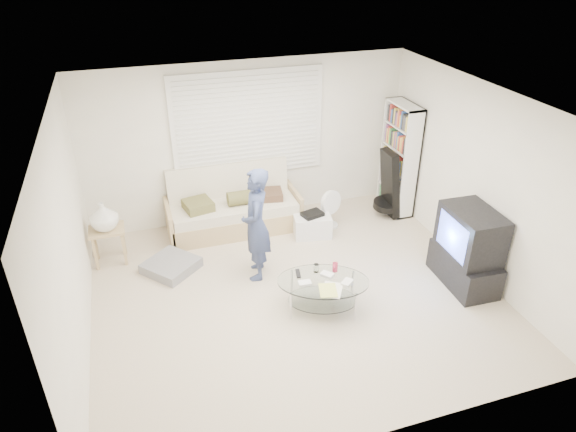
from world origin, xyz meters
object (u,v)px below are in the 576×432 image
object	(u,v)px
futon_sofa	(233,210)
tv_unit	(468,249)
coffee_table	(323,286)
bookshelf	(399,159)

from	to	relation	value
futon_sofa	tv_unit	xyz separation A→B (m)	(2.57, -2.32, 0.19)
futon_sofa	tv_unit	bearing A→B (deg)	-42.00
futon_sofa	coffee_table	world-z (taller)	futon_sofa
bookshelf	coffee_table	xyz separation A→B (m)	(-2.08, -2.06, -0.57)
coffee_table	tv_unit	bearing A→B (deg)	-2.07
bookshelf	tv_unit	size ratio (longest dim) A/B	1.69
tv_unit	bookshelf	bearing A→B (deg)	86.63
futon_sofa	bookshelf	distance (m)	2.76
tv_unit	futon_sofa	bearing A→B (deg)	138.00
bookshelf	tv_unit	bearing A→B (deg)	-93.37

